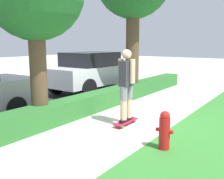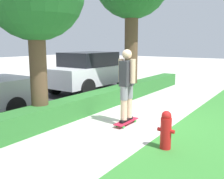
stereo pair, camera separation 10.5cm
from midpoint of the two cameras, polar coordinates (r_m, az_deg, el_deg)
ground_plane at (r=6.95m, az=4.33°, el=-6.95°), size 60.00×60.00×0.00m
street_asphalt at (r=9.66m, az=-17.91°, el=-2.51°), size 13.00×5.00×0.01m
hedge_row at (r=7.76m, az=-5.98°, el=-3.11°), size 13.00×0.60×0.53m
skateboard at (r=6.66m, az=2.68°, el=-7.01°), size 0.86×0.24×0.09m
skater_person at (r=6.44m, az=2.76°, el=1.30°), size 0.51×0.46×1.79m
parked_car_middle at (r=10.99m, az=-4.98°, el=4.02°), size 4.16×1.93×1.65m
fire_hydrant at (r=5.19m, az=11.08°, el=-8.66°), size 0.21×0.34×0.77m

